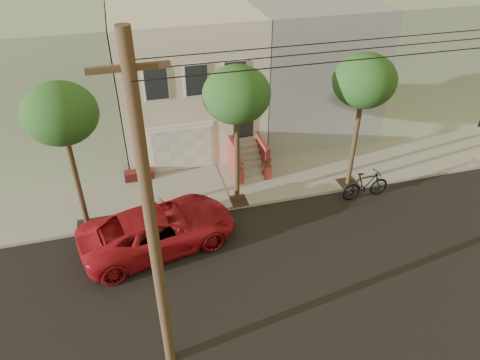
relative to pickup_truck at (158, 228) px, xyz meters
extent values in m
plane|color=black|center=(2.69, -2.07, -0.85)|extent=(90.00, 90.00, 0.00)
cube|color=gray|center=(2.69, 3.28, -0.77)|extent=(40.00, 3.70, 0.15)
cube|color=beige|center=(2.69, 9.13, 2.80)|extent=(7.00, 8.00, 7.00)
cube|color=gray|center=(-4.11, 9.13, 2.80)|extent=(6.50, 8.00, 7.00)
cube|color=gray|center=(9.49, 9.13, 2.80)|extent=(6.50, 8.00, 7.00)
cube|color=gray|center=(15.99, 9.13, 2.80)|extent=(6.50, 8.00, 7.00)
cube|color=white|center=(1.79, 5.15, 0.55)|extent=(3.20, 0.12, 2.50)
cube|color=silver|center=(1.79, 5.09, 0.45)|extent=(2.90, 0.06, 2.20)
cube|color=gray|center=(1.79, 3.28, -0.69)|extent=(3.20, 3.70, 0.02)
cube|color=maroon|center=(-0.41, 4.83, -0.48)|extent=(1.40, 0.45, 0.44)
cube|color=black|center=(4.89, 5.10, 1.70)|extent=(1.00, 0.06, 2.00)
cube|color=#3F4751|center=(0.89, 5.10, 3.90)|extent=(1.00, 0.06, 1.40)
cube|color=white|center=(0.89, 5.12, 3.90)|extent=(1.15, 0.05, 1.55)
cube|color=#3F4751|center=(2.69, 5.10, 3.90)|extent=(1.00, 0.06, 1.40)
cube|color=white|center=(2.69, 5.12, 3.90)|extent=(1.15, 0.05, 1.55)
cube|color=#3F4751|center=(4.49, 5.10, 3.90)|extent=(1.00, 0.06, 1.40)
cube|color=white|center=(4.49, 5.12, 3.90)|extent=(1.15, 0.05, 1.55)
cube|color=gray|center=(4.89, 3.31, -0.60)|extent=(1.20, 0.28, 0.20)
cube|color=gray|center=(4.89, 3.59, -0.40)|extent=(1.20, 0.28, 0.20)
cube|color=gray|center=(4.89, 3.87, -0.20)|extent=(1.20, 0.28, 0.20)
cube|color=gray|center=(4.89, 4.15, 0.00)|extent=(1.20, 0.28, 0.20)
cube|color=gray|center=(4.89, 4.43, 0.20)|extent=(1.20, 0.28, 0.20)
cube|color=gray|center=(4.89, 4.71, 0.40)|extent=(1.20, 0.28, 0.20)
cube|color=gray|center=(4.89, 4.99, 0.60)|extent=(1.20, 0.28, 0.20)
cube|color=maroon|center=(4.19, 4.15, 0.10)|extent=(0.18, 1.96, 1.60)
cube|color=maroon|center=(5.59, 4.15, 0.10)|extent=(0.18, 1.96, 1.60)
cube|color=maroon|center=(4.19, 3.27, -0.35)|extent=(0.35, 0.35, 0.70)
imported|color=#1B4819|center=(4.19, 3.27, 0.23)|extent=(0.40, 0.35, 0.45)
cube|color=maroon|center=(5.59, 3.27, -0.35)|extent=(0.35, 0.35, 0.70)
imported|color=#1B4819|center=(5.59, 3.27, 0.23)|extent=(0.41, 0.35, 0.45)
cube|color=#2D2116|center=(-2.81, 1.83, -0.69)|extent=(0.90, 0.90, 0.02)
cylinder|color=#372919|center=(-2.81, 1.83, 1.40)|extent=(0.22, 0.22, 4.20)
ellipsoid|color=#1B4819|center=(-2.81, 1.83, 4.45)|extent=(2.70, 2.57, 2.29)
cube|color=#2D2116|center=(3.69, 1.83, -0.69)|extent=(0.90, 0.90, 0.02)
cylinder|color=#372919|center=(3.69, 1.83, 1.40)|extent=(0.22, 0.22, 4.20)
ellipsoid|color=#1B4819|center=(3.69, 1.83, 4.45)|extent=(2.70, 2.57, 2.29)
cube|color=#2D2116|center=(9.19, 1.83, -0.69)|extent=(0.90, 0.90, 0.02)
cylinder|color=#372919|center=(9.19, 1.83, 1.40)|extent=(0.22, 0.22, 4.20)
ellipsoid|color=#1B4819|center=(9.19, 1.83, 4.45)|extent=(2.70, 2.57, 2.29)
cylinder|color=#402A1E|center=(-0.31, -5.27, 4.15)|extent=(0.30, 0.30, 10.00)
cube|color=#402A1E|center=(-0.31, -5.27, 8.35)|extent=(1.60, 0.12, 0.12)
imported|color=#AC151F|center=(0.00, 0.00, 0.00)|extent=(6.55, 4.00, 1.70)
imported|color=black|center=(9.46, 0.76, -0.15)|extent=(2.34, 0.73, 1.40)
camera|label=1|loc=(-0.41, -13.69, 11.27)|focal=33.07mm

